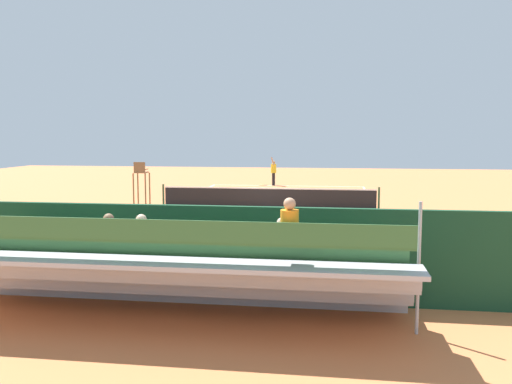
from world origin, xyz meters
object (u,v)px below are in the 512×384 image
tennis_net (268,198)px  tennis_player (274,170)px  courtside_bench (335,269)px  equipment_bag (236,283)px  bleacher_stand (169,271)px  tennis_ball_near (235,189)px  tennis_racket (262,185)px  tennis_ball_far (286,189)px  umpire_chair (141,179)px

tennis_net → tennis_player: 11.21m
courtside_bench → equipment_bag: size_ratio=2.00×
tennis_net → bleacher_stand: bleacher_stand is taller
tennis_player → courtside_bench: bearing=99.4°
tennis_net → tennis_ball_near: bearing=-69.2°
tennis_player → tennis_racket: tennis_player is taller
tennis_ball_far → equipment_bag: bearing=92.1°
tennis_racket → tennis_ball_far: size_ratio=8.62×
bleacher_stand → umpire_chair: size_ratio=4.23×
umpire_chair → tennis_ball_near: (-3.16, -8.02, -1.28)m
bleacher_stand → equipment_bag: size_ratio=10.07×
tennis_net → bleacher_stand: bearing=89.8°
equipment_bag → tennis_net: bearing=-86.2°
umpire_chair → tennis_ball_near: bearing=-111.5°
courtside_bench → tennis_racket: bearing=-78.8°
umpire_chair → courtside_bench: 16.19m
tennis_player → tennis_ball_near: size_ratio=29.18×
bleacher_stand → courtside_bench: bleacher_stand is taller
tennis_net → tennis_racket: 11.09m
umpire_chair → tennis_player: (-5.23, -11.18, -0.30)m
umpire_chair → courtside_bench: (-9.27, 13.25, -0.76)m
courtside_bench → tennis_player: size_ratio=0.93×
tennis_racket → tennis_ball_near: tennis_ball_near is taller
tennis_racket → tennis_ball_far: (-1.81, 2.31, 0.02)m
tennis_player → tennis_ball_near: tennis_player is taller
courtside_bench → tennis_player: tennis_player is taller
umpire_chair → courtside_bench: bearing=125.0°
tennis_net → equipment_bag: bearing=93.8°
tennis_player → tennis_ball_far: (-1.05, 2.53, -0.98)m
bleacher_stand → umpire_chair: 16.51m
tennis_racket → tennis_ball_far: 2.94m
tennis_net → tennis_racket: (1.74, -10.94, -0.49)m
tennis_net → bleacher_stand: size_ratio=1.14×
bleacher_stand → tennis_racket: (1.70, -26.28, -0.91)m
tennis_racket → tennis_ball_near: size_ratio=8.62×
equipment_bag → tennis_player: 24.65m
tennis_ball_near → tennis_net: bearing=110.8°
tennis_net → umpire_chair: umpire_chair is taller
bleacher_stand → umpire_chair: (6.16, -15.32, 0.39)m
umpire_chair → tennis_ball_far: bearing=-125.9°
equipment_bag → tennis_ball_far: (0.82, -22.04, -0.15)m
umpire_chair → tennis_net: bearing=-179.8°
tennis_net → umpire_chair: bearing=0.2°
tennis_player → tennis_ball_near: bearing=56.8°
tennis_net → tennis_player: (0.97, -11.16, 0.51)m
tennis_player → tennis_ball_far: size_ratio=29.18×
tennis_ball_near → tennis_ball_far: size_ratio=1.00×
tennis_ball_near → tennis_ball_far: same height
tennis_player → tennis_ball_far: 2.91m
tennis_net → umpire_chair: 6.25m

